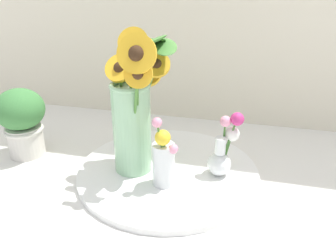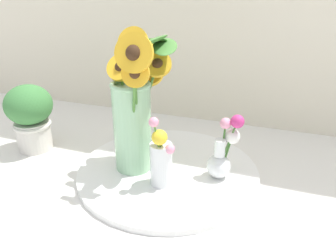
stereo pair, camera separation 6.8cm
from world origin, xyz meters
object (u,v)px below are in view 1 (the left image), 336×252
(mason_jar_sunflowers, at_px, (135,110))
(vase_bulb_right, at_px, (223,151))
(potted_plant, at_px, (22,119))
(vase_small_center, at_px, (164,159))
(serving_tray, at_px, (168,171))

(mason_jar_sunflowers, height_order, vase_bulb_right, mason_jar_sunflowers)
(vase_bulb_right, distance_m, potted_plant, 0.60)
(vase_bulb_right, bearing_deg, mason_jar_sunflowers, -173.44)
(vase_small_center, bearing_deg, vase_bulb_right, 32.00)
(serving_tray, bearing_deg, potted_plant, 179.73)
(serving_tray, xyz_separation_m, vase_small_center, (0.01, -0.08, 0.08))
(serving_tray, relative_size, mason_jar_sunflowers, 1.29)
(mason_jar_sunflowers, height_order, potted_plant, mason_jar_sunflowers)
(mason_jar_sunflowers, bearing_deg, vase_small_center, -33.35)
(vase_small_center, distance_m, potted_plant, 0.46)
(serving_tray, relative_size, potted_plant, 2.37)
(serving_tray, xyz_separation_m, vase_bulb_right, (0.15, 0.01, 0.08))
(mason_jar_sunflowers, bearing_deg, potted_plant, 177.06)
(vase_small_center, relative_size, vase_bulb_right, 1.09)
(vase_small_center, relative_size, potted_plant, 0.91)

